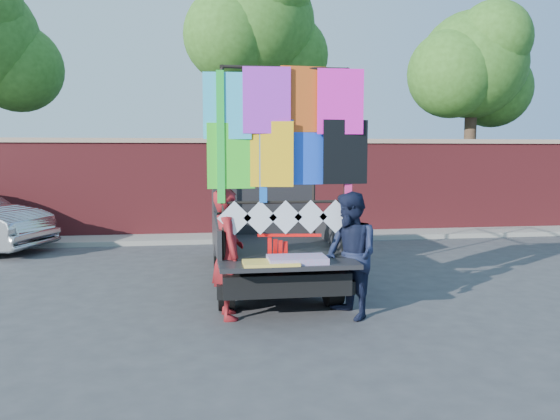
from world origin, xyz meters
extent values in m
plane|color=#38383A|center=(0.00, 0.00, 0.00)|extent=(90.00, 90.00, 0.00)
cube|color=maroon|center=(0.00, 7.00, 1.25)|extent=(30.00, 0.35, 2.50)
cube|color=tan|center=(0.00, 7.00, 2.55)|extent=(30.00, 0.45, 0.12)
cube|color=gray|center=(0.00, 6.30, 0.06)|extent=(30.00, 1.20, 0.12)
sphere|color=#2E5A19|center=(-5.60, 8.60, 4.55)|extent=(2.40, 2.40, 2.40)
cylinder|color=#38281C|center=(1.00, 8.20, 2.73)|extent=(0.36, 0.36, 5.46)
sphere|color=#2E5A19|center=(1.00, 8.20, 5.85)|extent=(3.20, 3.20, 3.20)
sphere|color=#2E5A19|center=(1.90, 8.60, 5.07)|extent=(2.40, 2.40, 2.40)
sphere|color=#2E5A19|center=(0.20, 7.90, 5.46)|extent=(2.60, 2.60, 2.60)
cylinder|color=#38281C|center=(7.50, 8.20, 2.27)|extent=(0.36, 0.36, 4.55)
sphere|color=#2E5A19|center=(7.50, 8.20, 4.88)|extent=(3.20, 3.20, 3.20)
sphere|color=#2E5A19|center=(8.40, 8.60, 4.23)|extent=(2.40, 2.40, 2.40)
sphere|color=#2E5A19|center=(6.70, 7.90, 4.55)|extent=(2.60, 2.60, 2.60)
sphere|color=#2E5A19|center=(7.80, 7.60, 5.52)|extent=(2.20, 2.20, 2.20)
cylinder|color=black|center=(-0.33, 2.73, 0.33)|extent=(0.22, 0.66, 0.66)
cylinder|color=black|center=(-0.33, 0.03, 0.33)|extent=(0.22, 0.66, 0.66)
cylinder|color=black|center=(1.23, 2.73, 0.33)|extent=(0.22, 0.66, 0.66)
cylinder|color=black|center=(1.23, 0.03, 0.33)|extent=(0.22, 0.66, 0.66)
cube|color=black|center=(0.45, 1.33, 0.50)|extent=(1.70, 4.20, 0.30)
cube|color=black|center=(0.45, 0.58, 0.78)|extent=(1.80, 2.30, 0.10)
cube|color=black|center=(-0.43, 0.58, 1.00)|extent=(0.06, 2.30, 0.45)
cube|color=black|center=(1.33, 0.58, 1.00)|extent=(0.06, 2.30, 0.45)
cube|color=black|center=(0.45, 1.71, 1.00)|extent=(1.80, 0.06, 0.45)
cube|color=black|center=(0.45, 2.68, 1.05)|extent=(1.80, 1.60, 1.25)
cube|color=#8C9EAD|center=(0.45, 2.23, 1.45)|extent=(1.60, 0.06, 0.55)
cube|color=#8C9EAD|center=(0.45, 3.43, 1.25)|extent=(1.60, 0.10, 0.70)
cube|color=black|center=(0.45, 3.78, 0.80)|extent=(1.75, 0.90, 0.55)
cube|color=black|center=(0.45, -0.82, 0.80)|extent=(1.80, 0.55, 0.06)
cube|color=black|center=(0.45, -0.59, 0.42)|extent=(1.85, 0.15, 0.18)
cylinder|color=black|center=(-0.37, -0.47, 2.08)|extent=(0.05, 0.05, 2.50)
cylinder|color=black|center=(-0.37, 1.63, 2.08)|extent=(0.05, 0.05, 2.50)
cylinder|color=black|center=(1.27, -0.47, 2.08)|extent=(0.05, 0.05, 2.50)
cylinder|color=black|center=(1.27, 1.63, 2.08)|extent=(0.05, 0.05, 2.50)
cylinder|color=black|center=(0.45, -0.47, 3.33)|extent=(1.70, 0.04, 0.04)
cylinder|color=black|center=(0.45, 1.63, 3.33)|extent=(1.70, 0.04, 0.04)
cylinder|color=black|center=(-0.37, 0.58, 3.33)|extent=(0.04, 2.15, 0.04)
cylinder|color=black|center=(1.27, 0.58, 3.33)|extent=(0.04, 2.15, 0.04)
cylinder|color=black|center=(0.45, -0.47, 1.58)|extent=(1.70, 0.04, 0.04)
cube|color=#30B7E4|center=(-0.30, -0.49, 2.88)|extent=(0.62, 0.01, 0.85)
cube|color=#AD2BDB|center=(0.20, -0.53, 2.88)|extent=(0.62, 0.01, 0.85)
cube|color=#D05218|center=(0.70, -0.49, 2.88)|extent=(0.62, 0.01, 0.85)
cube|color=#FF1CC5|center=(1.20, -0.53, 2.88)|extent=(0.62, 0.01, 0.85)
cube|color=#36E728|center=(-0.30, -0.49, 2.23)|extent=(0.62, 0.01, 0.85)
cube|color=gold|center=(0.20, -0.53, 2.23)|extent=(0.62, 0.01, 0.85)
cube|color=blue|center=(0.70, -0.49, 2.23)|extent=(0.62, 0.01, 0.85)
cube|color=black|center=(1.20, -0.53, 2.23)|extent=(0.62, 0.01, 0.85)
cube|color=green|center=(-0.40, -0.51, 2.43)|extent=(0.10, 0.01, 1.70)
cube|color=#E92675|center=(1.30, -0.51, 2.43)|extent=(0.10, 0.01, 1.70)
cube|color=blue|center=(0.15, -0.51, 2.43)|extent=(0.10, 0.01, 1.70)
cube|color=silver|center=(-0.23, -0.50, 1.38)|extent=(0.45, 0.01, 0.45)
cube|color=silver|center=(0.11, -0.50, 1.38)|extent=(0.45, 0.01, 0.45)
cube|color=silver|center=(0.45, -0.50, 1.38)|extent=(0.45, 0.01, 0.45)
cube|color=silver|center=(0.79, -0.50, 1.38)|extent=(0.45, 0.01, 0.45)
cube|color=silver|center=(1.13, -0.50, 1.38)|extent=(0.45, 0.01, 0.45)
cube|color=#FB3777|center=(0.55, -0.82, 0.87)|extent=(0.75, 0.45, 0.08)
cube|color=#EDCB4A|center=(0.20, -0.89, 0.85)|extent=(0.70, 0.40, 0.04)
imported|color=maroon|center=(-0.31, -0.34, 0.88)|extent=(0.49, 0.68, 1.76)
imported|color=#141A32|center=(1.32, -0.58, 0.86)|extent=(0.85, 0.98, 1.72)
cube|color=red|center=(0.51, -0.46, 1.13)|extent=(0.85, 0.16, 0.04)
cube|color=red|center=(0.24, -0.48, 0.86)|extent=(0.05, 0.02, 0.49)
cube|color=red|center=(0.31, -0.48, 0.84)|extent=(0.05, 0.02, 0.49)
cube|color=red|center=(0.38, -0.48, 0.82)|extent=(0.05, 0.02, 0.49)
cube|color=red|center=(0.45, -0.48, 0.80)|extent=(0.05, 0.02, 0.49)
camera|label=1|loc=(-0.65, -7.60, 2.23)|focal=35.00mm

